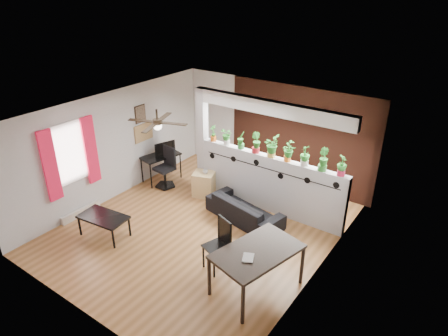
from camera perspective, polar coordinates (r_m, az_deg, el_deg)
room_shell at (r=8.11m, az=-3.43°, el=-0.90°), size 6.30×7.10×2.90m
partition_wall at (r=9.12m, az=6.51°, el=-2.23°), size 3.60×0.18×1.35m
ceiling_header at (r=8.43m, az=7.12°, el=8.46°), size 3.60×0.18×0.30m
pier_column at (r=9.81m, az=-3.09°, el=4.03°), size 0.22×0.20×2.60m
brick_panel at (r=10.07m, az=10.80°, el=4.17°), size 3.90×0.05×2.60m
vine_decal at (r=8.86m, az=6.34°, el=-0.16°), size 3.31×0.01×0.30m
window_assembly at (r=9.06m, az=-21.13°, el=1.75°), size 0.09×1.30×1.55m
baseboard_heater at (r=9.68m, az=-19.75°, el=-5.95°), size 0.08×1.00×0.18m
corkboard at (r=10.35m, az=-11.42°, el=5.03°), size 0.03×0.60×0.45m
framed_art at (r=10.16m, az=-11.87°, el=7.58°), size 0.03×0.34×0.44m
ceiling_fan at (r=8.00m, az=-9.49°, el=6.31°), size 1.19×1.19×0.43m
potted_plant_0 at (r=9.53m, az=-1.55°, el=5.06°), size 0.24×0.22×0.40m
potted_plant_1 at (r=9.31m, az=0.40°, el=4.60°), size 0.25×0.23×0.41m
potted_plant_2 at (r=9.10m, az=2.45°, el=4.10°), size 0.22×0.25×0.42m
potted_plant_3 at (r=8.90m, az=4.59°, el=3.71°), size 0.29×0.25×0.47m
potted_plant_4 at (r=8.72m, az=6.82°, el=3.18°), size 0.29×0.32×0.49m
potted_plant_5 at (r=8.57m, az=9.11°, el=2.39°), size 0.28×0.28×0.43m
potted_plant_6 at (r=8.42m, az=11.51°, el=1.82°), size 0.23×0.27×0.45m
potted_plant_7 at (r=8.28m, az=13.99°, el=1.27°), size 0.33×0.32×0.49m
potted_plant_8 at (r=8.18m, az=16.51°, el=0.42°), size 0.25×0.28×0.43m
sofa at (r=8.90m, az=2.94°, el=-5.96°), size 1.84×1.01×0.51m
cube_shelf at (r=9.83m, az=-2.88°, el=-2.32°), size 0.62×0.59×0.61m
cup at (r=9.64m, az=-2.69°, el=-0.54°), size 0.14×0.14×0.10m
computer_desk at (r=10.53m, az=-9.04°, el=1.48°), size 0.74×1.09×0.72m
monitor at (r=10.56m, az=-8.54°, el=2.56°), size 0.33×0.15×0.18m
office_chair at (r=10.28m, az=-8.24°, el=-0.28°), size 0.54×0.54×1.05m
dining_table at (r=6.85m, az=4.77°, el=-12.24°), size 1.24×1.67×0.82m
book at (r=6.63m, az=2.68°, el=-12.60°), size 0.26×0.29×0.02m
folding_chair at (r=7.37m, az=-0.48°, el=-10.25°), size 0.53×0.53×1.03m
coffee_table at (r=8.66m, az=-16.86°, el=-6.89°), size 1.07×0.67×0.47m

